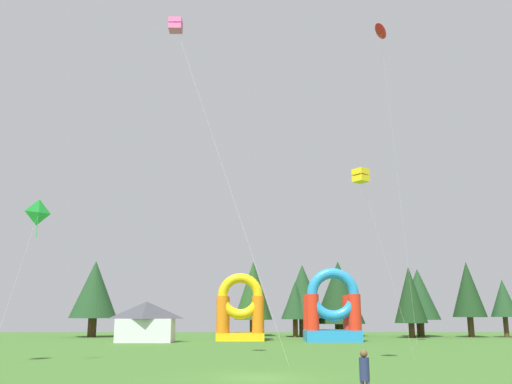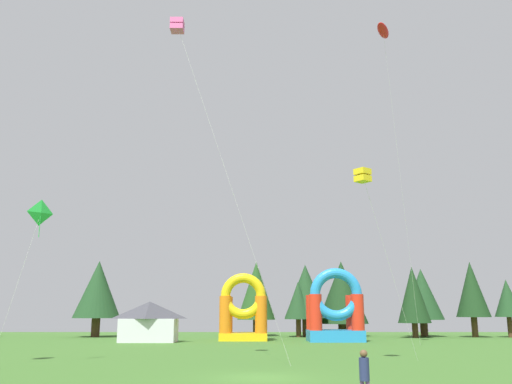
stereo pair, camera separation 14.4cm
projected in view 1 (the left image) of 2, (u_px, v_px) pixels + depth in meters
name	position (u px, v px, depth m)	size (l,w,h in m)	color
ground_plane	(258.00, 378.00, 25.36)	(120.00, 120.00, 0.00)	#3D6B28
kite_pink_box	(176.00, 26.00, 34.94)	(7.40, 0.82, 21.24)	#EA599E
kite_yellow_box	(361.00, 176.00, 33.78)	(4.09, 3.42, 11.60)	yellow
kite_red_parafoil	(381.00, 32.00, 49.35)	(4.45, 7.78, 28.26)	red
kite_green_diamond	(39.00, 214.00, 32.72)	(2.73, 0.99, 9.28)	green
person_near_camera	(365.00, 374.00, 16.98)	(0.41, 0.41, 1.81)	#724C8C
inflatable_red_slide	(332.00, 314.00, 56.92)	(5.61, 4.70, 7.44)	#268CD8
inflatable_orange_dome	(240.00, 314.00, 58.91)	(5.06, 4.56, 7.06)	yellow
festival_tent	(146.00, 322.00, 55.78)	(5.58, 3.37, 4.04)	silver
tree_row_3	(94.00, 290.00, 68.19)	(5.79, 5.79, 9.29)	#4C331E
tree_row_4	(253.00, 291.00, 71.28)	(4.93, 4.93, 9.49)	#4C331E
tree_row_5	(295.00, 301.00, 67.56)	(3.41, 3.41, 6.64)	#4C331E
tree_row_6	(302.00, 292.00, 69.02)	(5.39, 5.39, 8.88)	#4C331E
tree_row_7	(339.00, 292.00, 70.89)	(6.55, 6.55, 9.47)	#4C331E
tree_row_8	(410.00, 295.00, 66.31)	(3.92, 3.92, 8.42)	#4C331E
tree_row_9	(418.00, 294.00, 69.68)	(5.16, 5.16, 8.41)	#4C331E
tree_row_10	(468.00, 290.00, 67.79)	(4.06, 4.06, 9.13)	#4C331E
tree_row_11	(503.00, 299.00, 67.11)	(3.23, 3.23, 6.91)	#4C331E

